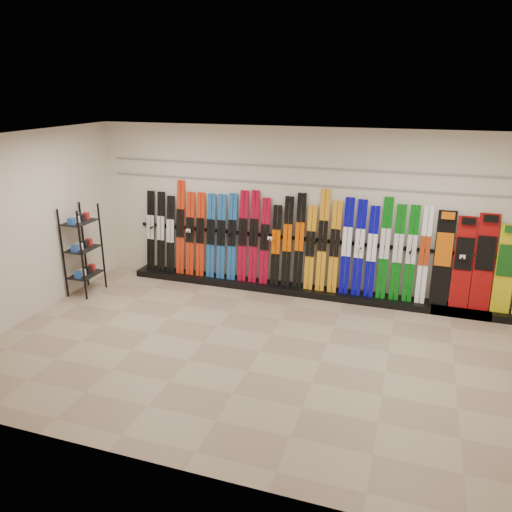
% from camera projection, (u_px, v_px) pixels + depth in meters
% --- Properties ---
extents(floor, '(8.00, 8.00, 0.00)m').
position_uv_depth(floor, '(260.00, 351.00, 7.25)').
color(floor, gray).
rests_on(floor, ground).
extents(back_wall, '(8.00, 0.00, 8.00)m').
position_uv_depth(back_wall, '(303.00, 212.00, 9.01)').
color(back_wall, beige).
rests_on(back_wall, floor).
extents(left_wall, '(0.00, 5.00, 5.00)m').
position_uv_depth(left_wall, '(22.00, 229.00, 7.95)').
color(left_wall, beige).
rests_on(left_wall, floor).
extents(ceiling, '(8.00, 8.00, 0.00)m').
position_uv_depth(ceiling, '(261.00, 141.00, 6.27)').
color(ceiling, silver).
rests_on(ceiling, back_wall).
extents(ski_rack_base, '(8.00, 0.40, 0.12)m').
position_uv_depth(ski_rack_base, '(310.00, 291.00, 9.21)').
color(ski_rack_base, black).
rests_on(ski_rack_base, floor).
extents(skis, '(5.38, 0.27, 1.83)m').
position_uv_depth(skis, '(277.00, 241.00, 9.17)').
color(skis, black).
rests_on(skis, ski_rack_base).
extents(snowboards, '(1.57, 0.25, 1.60)m').
position_uv_depth(snowboards, '(483.00, 264.00, 8.16)').
color(snowboards, black).
rests_on(snowboards, ski_rack_base).
extents(accessory_rack, '(0.40, 0.60, 1.64)m').
position_uv_depth(accessory_rack, '(83.00, 250.00, 9.08)').
color(accessory_rack, black).
rests_on(accessory_rack, floor).
extents(slatwall_rail_0, '(7.60, 0.02, 0.03)m').
position_uv_depth(slatwall_rail_0, '(303.00, 185.00, 8.83)').
color(slatwall_rail_0, gray).
rests_on(slatwall_rail_0, back_wall).
extents(slatwall_rail_1, '(7.60, 0.02, 0.03)m').
position_uv_depth(slatwall_rail_1, '(304.00, 168.00, 8.73)').
color(slatwall_rail_1, gray).
rests_on(slatwall_rail_1, back_wall).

